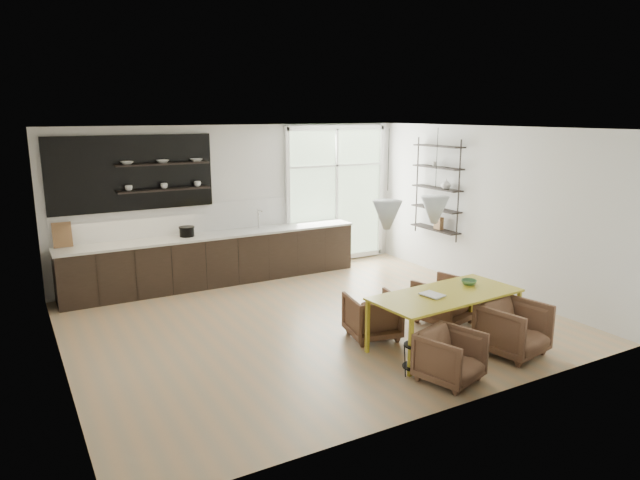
{
  "coord_description": "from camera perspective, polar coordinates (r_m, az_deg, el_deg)",
  "views": [
    {
      "loc": [
        -3.96,
        -7.19,
        3.12
      ],
      "look_at": [
        0.44,
        0.6,
        1.12
      ],
      "focal_mm": 32.0,
      "sensor_mm": 36.0,
      "label": 1
    }
  ],
  "objects": [
    {
      "name": "armchair_back_left",
      "position": [
        8.14,
        5.24,
        -7.56
      ],
      "size": [
        0.8,
        0.82,
        0.64
      ],
      "primitive_type": "imported",
      "rotation": [
        0.0,
        0.0,
        2.94
      ],
      "color": "brown",
      "rests_on": "ground"
    },
    {
      "name": "dining_table",
      "position": [
        7.85,
        12.45,
        -5.6
      ],
      "size": [
        2.13,
        1.07,
        0.76
      ],
      "rotation": [
        0.0,
        0.0,
        0.07
      ],
      "color": "gold",
      "rests_on": "ground"
    },
    {
      "name": "table_bowl",
      "position": [
        8.3,
        14.66,
        -4.11
      ],
      "size": [
        0.26,
        0.26,
        0.07
      ],
      "primitive_type": "imported",
      "rotation": [
        0.0,
        0.0,
        0.26
      ],
      "color": "#467748",
      "rests_on": "dining_table"
    },
    {
      "name": "armchair_front_left",
      "position": [
        7.03,
        12.89,
        -11.31
      ],
      "size": [
        0.82,
        0.84,
        0.61
      ],
      "primitive_type": "imported",
      "rotation": [
        0.0,
        0.0,
        0.3
      ],
      "color": "brown",
      "rests_on": "ground"
    },
    {
      "name": "right_shelving",
      "position": [
        11.21,
        11.68,
        4.84
      ],
      "size": [
        0.26,
        1.22,
        1.9
      ],
      "color": "black",
      "rests_on": "ground"
    },
    {
      "name": "kitchen_run",
      "position": [
        10.71,
        -10.84,
        -1.23
      ],
      "size": [
        5.54,
        0.69,
        2.75
      ],
      "color": "black",
      "rests_on": "ground"
    },
    {
      "name": "room",
      "position": [
        9.59,
        -0.72,
        2.67
      ],
      "size": [
        7.02,
        6.01,
        2.91
      ],
      "color": "tan",
      "rests_on": "ground"
    },
    {
      "name": "armchair_back_right",
      "position": [
        8.84,
        12.26,
        -5.96
      ],
      "size": [
        0.9,
        0.92,
        0.69
      ],
      "primitive_type": "imported",
      "rotation": [
        0.0,
        0.0,
        3.39
      ],
      "color": "brown",
      "rests_on": "ground"
    },
    {
      "name": "wire_stool",
      "position": [
        7.12,
        9.52,
        -11.29
      ],
      "size": [
        0.31,
        0.31,
        0.4
      ],
      "rotation": [
        0.0,
        0.0,
        -0.21
      ],
      "color": "black",
      "rests_on": "ground"
    },
    {
      "name": "armchair_front_right",
      "position": [
        7.97,
        18.77,
        -8.4
      ],
      "size": [
        0.89,
        0.91,
        0.7
      ],
      "primitive_type": "imported",
      "rotation": [
        0.0,
        0.0,
        0.2
      ],
      "color": "brown",
      "rests_on": "ground"
    },
    {
      "name": "table_book",
      "position": [
        7.6,
        10.62,
        -5.59
      ],
      "size": [
        0.27,
        0.33,
        0.03
      ],
      "primitive_type": "imported",
      "rotation": [
        0.0,
        0.0,
        0.16
      ],
      "color": "white",
      "rests_on": "dining_table"
    }
  ]
}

